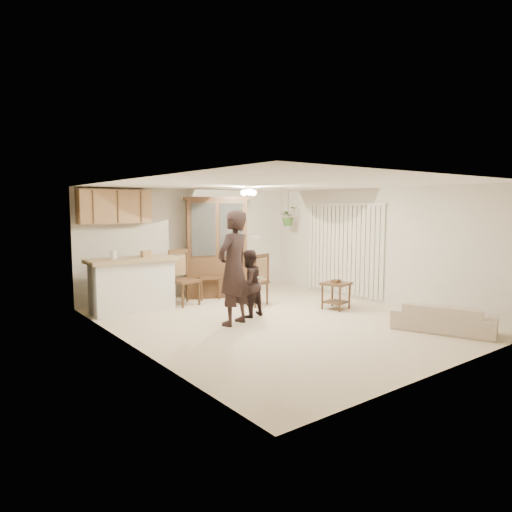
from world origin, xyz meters
TOP-DOWN VIEW (x-y plane):
  - floor at (0.00, 0.00)m, footprint 6.50×6.50m
  - ceiling at (0.00, 0.00)m, footprint 5.50×6.50m
  - wall_back at (0.00, 3.25)m, footprint 5.50×0.02m
  - wall_front at (0.00, -3.25)m, footprint 5.50×0.02m
  - wall_left at (-2.75, 0.00)m, footprint 0.02×6.50m
  - wall_right at (2.75, 0.00)m, footprint 0.02×6.50m
  - breakfast_bar at (-1.85, 2.35)m, footprint 1.60×0.55m
  - bar_top at (-1.85, 2.35)m, footprint 1.75×0.70m
  - upper_cabinets at (-1.90, 3.07)m, footprint 1.50×0.34m
  - vertical_blinds at (2.71, 0.90)m, footprint 0.06×2.30m
  - ceiling_fixture at (0.20, 1.20)m, footprint 0.36×0.36m
  - hanging_plant at (2.30, 2.40)m, footprint 0.43×0.37m
  - plant_cord at (2.30, 2.40)m, footprint 0.01×0.01m
  - sofa at (1.78, -2.21)m, footprint 1.40×2.01m
  - adult at (-0.80, 0.30)m, footprint 0.76×0.62m
  - child at (-0.26, 0.59)m, footprint 0.73×0.62m
  - china_hutch at (0.32, 2.65)m, footprint 1.57×1.13m
  - side_table at (1.56, 0.04)m, footprint 0.61×0.61m
  - chair_bar at (-0.73, 2.26)m, footprint 0.59×0.59m
  - chair_hutch_left at (0.05, 2.56)m, footprint 0.63×0.63m
  - chair_hutch_right at (0.45, 1.37)m, footprint 0.59×0.59m
  - controller_adult at (-0.64, -0.15)m, footprint 0.11×0.19m
  - controller_child at (-0.21, 0.30)m, footprint 0.05×0.12m

SIDE VIEW (x-z plane):
  - floor at x=0.00m, z-range 0.00..0.00m
  - side_table at x=1.56m, z-range -0.02..0.59m
  - chair_hutch_right at x=0.45m, z-range -0.24..0.87m
  - chair_hutch_left at x=0.05m, z-range -0.24..0.87m
  - chair_bar at x=-0.73m, z-range -0.26..0.92m
  - sofa at x=1.78m, z-range 0.00..0.73m
  - breakfast_bar at x=-1.85m, z-range 0.00..1.00m
  - child at x=-0.26m, z-range 0.00..1.35m
  - controller_child at x=-0.21m, z-range 0.77..0.81m
  - adult at x=-0.80m, z-range 0.00..1.80m
  - bar_top at x=-1.85m, z-range 1.01..1.09m
  - vertical_blinds at x=2.71m, z-range 0.05..2.15m
  - china_hutch at x=0.32m, z-range -0.01..2.31m
  - wall_back at x=0.00m, z-range 0.00..2.50m
  - wall_front at x=0.00m, z-range 0.00..2.50m
  - wall_left at x=-2.75m, z-range 0.00..2.50m
  - wall_right at x=2.75m, z-range 0.00..2.50m
  - controller_adult at x=-0.64m, z-range 1.54..1.60m
  - hanging_plant at x=2.30m, z-range 1.61..2.09m
  - upper_cabinets at x=-1.90m, z-range 1.75..2.45m
  - plant_cord at x=2.30m, z-range 1.85..2.50m
  - ceiling_fixture at x=0.20m, z-range 2.30..2.50m
  - ceiling at x=0.00m, z-range 2.49..2.51m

